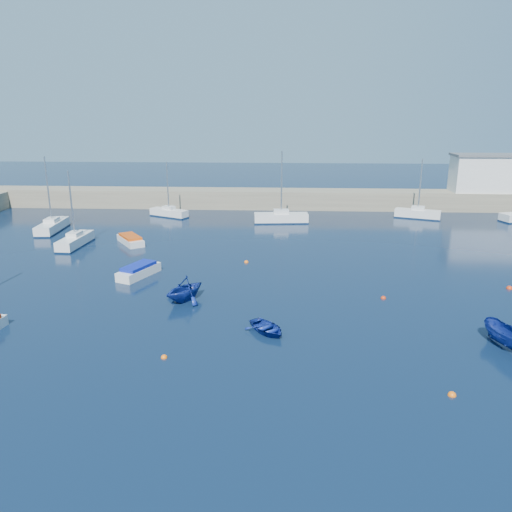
{
  "coord_description": "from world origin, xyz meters",
  "views": [
    {
      "loc": [
        0.83,
        -26.38,
        13.88
      ],
      "look_at": [
        -1.36,
        15.24,
        1.6
      ],
      "focal_mm": 35.0,
      "sensor_mm": 36.0,
      "label": 1
    }
  ],
  "objects_px": {
    "motorboat_2": "(130,240)",
    "harbor_office": "(489,174)",
    "sailboat_5": "(169,213)",
    "sailboat_6": "(281,218)",
    "dinghy_left": "(184,289)",
    "dinghy_center": "(267,328)",
    "sailboat_4": "(52,226)",
    "sailboat_7": "(418,213)",
    "dinghy_right": "(507,337)",
    "motorboat_1": "(139,271)",
    "sailboat_3": "(75,241)"
  },
  "relations": [
    {
      "from": "harbor_office",
      "to": "sailboat_7",
      "type": "distance_m",
      "value": 13.68
    },
    {
      "from": "motorboat_2",
      "to": "harbor_office",
      "type": "bearing_deg",
      "value": -9.99
    },
    {
      "from": "harbor_office",
      "to": "dinghy_right",
      "type": "height_order",
      "value": "harbor_office"
    },
    {
      "from": "sailboat_5",
      "to": "motorboat_1",
      "type": "xyz_separation_m",
      "value": [
        2.87,
        -24.81,
        -0.08
      ]
    },
    {
      "from": "sailboat_5",
      "to": "dinghy_left",
      "type": "relative_size",
      "value": 2.02
    },
    {
      "from": "sailboat_5",
      "to": "sailboat_6",
      "type": "relative_size",
      "value": 0.81
    },
    {
      "from": "sailboat_6",
      "to": "sailboat_7",
      "type": "relative_size",
      "value": 1.15
    },
    {
      "from": "sailboat_3",
      "to": "motorboat_2",
      "type": "distance_m",
      "value": 5.65
    },
    {
      "from": "harbor_office",
      "to": "sailboat_4",
      "type": "height_order",
      "value": "sailboat_4"
    },
    {
      "from": "dinghy_center",
      "to": "motorboat_2",
      "type": "bearing_deg",
      "value": 87.8
    },
    {
      "from": "sailboat_6",
      "to": "motorboat_1",
      "type": "xyz_separation_m",
      "value": [
        -12.19,
        -21.93,
        -0.17
      ]
    },
    {
      "from": "harbor_office",
      "to": "dinghy_right",
      "type": "distance_m",
      "value": 47.04
    },
    {
      "from": "sailboat_3",
      "to": "sailboat_7",
      "type": "height_order",
      "value": "sailboat_3"
    },
    {
      "from": "sailboat_7",
      "to": "motorboat_2",
      "type": "distance_m",
      "value": 37.26
    },
    {
      "from": "sailboat_4",
      "to": "dinghy_center",
      "type": "relative_size",
      "value": 2.89
    },
    {
      "from": "motorboat_1",
      "to": "dinghy_center",
      "type": "distance_m",
      "value": 15.71
    },
    {
      "from": "sailboat_7",
      "to": "dinghy_right",
      "type": "distance_m",
      "value": 37.95
    },
    {
      "from": "sailboat_5",
      "to": "motorboat_2",
      "type": "bearing_deg",
      "value": -157.54
    },
    {
      "from": "sailboat_5",
      "to": "dinghy_center",
      "type": "relative_size",
      "value": 2.41
    },
    {
      "from": "sailboat_6",
      "to": "dinghy_center",
      "type": "xyz_separation_m",
      "value": [
        -0.76,
        -32.7,
        -0.36
      ]
    },
    {
      "from": "sailboat_6",
      "to": "motorboat_1",
      "type": "bearing_deg",
      "value": 145.81
    },
    {
      "from": "dinghy_right",
      "to": "motorboat_1",
      "type": "bearing_deg",
      "value": 139.77
    },
    {
      "from": "harbor_office",
      "to": "dinghy_center",
      "type": "distance_m",
      "value": 52.51
    },
    {
      "from": "sailboat_6",
      "to": "motorboat_1",
      "type": "relative_size",
      "value": 1.96
    },
    {
      "from": "sailboat_4",
      "to": "sailboat_6",
      "type": "height_order",
      "value": "sailboat_6"
    },
    {
      "from": "sailboat_7",
      "to": "dinghy_right",
      "type": "height_order",
      "value": "sailboat_7"
    },
    {
      "from": "motorboat_1",
      "to": "dinghy_right",
      "type": "relative_size",
      "value": 1.25
    },
    {
      "from": "sailboat_3",
      "to": "sailboat_5",
      "type": "height_order",
      "value": "sailboat_3"
    },
    {
      "from": "motorboat_1",
      "to": "dinghy_left",
      "type": "bearing_deg",
      "value": -24.31
    },
    {
      "from": "sailboat_4",
      "to": "sailboat_5",
      "type": "height_order",
      "value": "sailboat_4"
    },
    {
      "from": "dinghy_center",
      "to": "dinghy_left",
      "type": "relative_size",
      "value": 0.84
    },
    {
      "from": "sailboat_7",
      "to": "motorboat_1",
      "type": "distance_m",
      "value": 39.6
    },
    {
      "from": "harbor_office",
      "to": "sailboat_5",
      "type": "relative_size",
      "value": 1.37
    },
    {
      "from": "sailboat_6",
      "to": "motorboat_2",
      "type": "height_order",
      "value": "sailboat_6"
    },
    {
      "from": "sailboat_7",
      "to": "motorboat_1",
      "type": "relative_size",
      "value": 1.7
    },
    {
      "from": "dinghy_center",
      "to": "sailboat_7",
      "type": "bearing_deg",
      "value": 24.88
    },
    {
      "from": "dinghy_right",
      "to": "dinghy_center",
      "type": "bearing_deg",
      "value": 159.47
    },
    {
      "from": "motorboat_2",
      "to": "dinghy_center",
      "type": "xyz_separation_m",
      "value": [
        15.36,
        -21.5,
        -0.12
      ]
    },
    {
      "from": "harbor_office",
      "to": "sailboat_3",
      "type": "relative_size",
      "value": 1.27
    },
    {
      "from": "sailboat_5",
      "to": "dinghy_center",
      "type": "distance_m",
      "value": 38.35
    },
    {
      "from": "motorboat_2",
      "to": "sailboat_4",
      "type": "bearing_deg",
      "value": 119.43
    },
    {
      "from": "motorboat_2",
      "to": "dinghy_left",
      "type": "xyz_separation_m",
      "value": [
        8.98,
        -16.22,
        0.51
      ]
    },
    {
      "from": "dinghy_right",
      "to": "harbor_office",
      "type": "bearing_deg",
      "value": 55.53
    },
    {
      "from": "harbor_office",
      "to": "motorboat_1",
      "type": "xyz_separation_m",
      "value": [
        -41.44,
        -32.05,
        -4.6
      ]
    },
    {
      "from": "sailboat_6",
      "to": "motorboat_2",
      "type": "distance_m",
      "value": 19.63
    },
    {
      "from": "dinghy_center",
      "to": "dinghy_right",
      "type": "xyz_separation_m",
      "value": [
        14.5,
        -1.37,
        0.39
      ]
    },
    {
      "from": "sailboat_5",
      "to": "sailboat_6",
      "type": "distance_m",
      "value": 15.34
    },
    {
      "from": "motorboat_1",
      "to": "dinghy_right",
      "type": "xyz_separation_m",
      "value": [
        25.93,
        -12.14,
        0.21
      ]
    },
    {
      "from": "sailboat_6",
      "to": "dinghy_center",
      "type": "relative_size",
      "value": 2.97
    },
    {
      "from": "harbor_office",
      "to": "sailboat_3",
      "type": "xyz_separation_m",
      "value": [
        -50.85,
        -22.66,
        -4.49
      ]
    }
  ]
}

